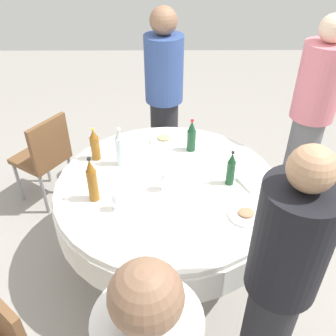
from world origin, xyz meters
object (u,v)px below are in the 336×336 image
Objects in this scene: bottle_amber_inner at (92,181)px; wine_glass_south at (164,177)px; dining_table at (168,199)px; bottle_clear_rear at (120,148)px; plate_far at (246,214)px; person_inner at (280,282)px; wine_glass_west at (116,198)px; person_outer at (310,119)px; person_west at (164,97)px; chair_front at (45,154)px; bottle_amber_outer at (95,145)px; bottle_dark_green_south at (192,136)px; plate_near at (164,139)px; bottle_dark_green_west at (231,169)px.

bottle_amber_inner reaches higher than wine_glass_south.
bottle_clear_rear reaches higher than dining_table.
plate_far is 0.14× the size of person_inner.
bottle_amber_inner is 2.46× the size of wine_glass_west.
plate_far is (0.51, -0.26, -0.09)m from wine_glass_south.
person_inner is at bearing -50.57° from person_outer.
person_west is (0.32, 0.85, -0.01)m from bottle_clear_rear.
bottle_clear_rear is 0.35× the size of chair_front.
plate_far is 0.13× the size of person_outer.
bottle_amber_outer is 0.98× the size of bottle_dark_green_south.
plate_near is 0.14× the size of person_outer.
person_west is at bearing 56.57° from bottle_amber_outer.
dining_table is 1.29m from chair_front.
chair_front is at bearing -120.27° from person_outer.
bottle_dark_green_south is at bearing -73.72° from person_west.
person_inner is at bearing -101.93° from chair_front.
dining_table is 0.61m from plate_far.
wine_glass_west is (0.21, -0.57, -0.03)m from bottle_amber_outer.
bottle_clear_rear is 0.44m from wine_glass_south.
bottle_amber_inner is at bearing -168.30° from wine_glass_south.
person_inner reaches higher than wine_glass_south.
person_outer is (1.18, 0.06, 0.15)m from plate_near.
person_outer is at bearing 10.71° from bottle_amber_outer.
person_west is at bearing 89.88° from plate_near.
bottle_dark_green_south is at bearing 53.42° from wine_glass_west.
bottle_amber_outer is 0.58m from plate_near.
bottle_amber_inner is 0.20× the size of person_inner.
person_outer is 2.27m from chair_front.
bottle_amber_inner reaches higher than wine_glass_west.
bottle_amber_inner is 1.36× the size of plate_near.
wine_glass_west reaches higher than dining_table.
bottle_dark_green_west is 1.14× the size of plate_far.
bottle_clear_rear is at bearing 92.08° from wine_glass_west.
wine_glass_west is 1.27m from chair_front.
person_west is (0.00, 0.52, 0.12)m from plate_near.
wine_glass_west is at bearing -69.44° from bottle_amber_outer.
wine_glass_south is 1.15m from person_west.
wine_glass_west is at bearing -33.42° from bottle_amber_inner.
bottle_dark_green_west is (0.77, -0.24, -0.02)m from bottle_clear_rear.
bottle_dark_green_south is 1.84× the size of wine_glass_south.
dining_table is 0.67m from bottle_amber_outer.
dining_table is 4.88× the size of bottle_amber_inner.
bottle_clear_rear is 0.81m from bottle_dark_green_west.
plate_far is (0.83, -0.56, -0.13)m from bottle_clear_rear.
chair_front is (-0.76, 0.96, -0.32)m from wine_glass_west.
wine_glass_south is (-0.03, -0.07, 0.25)m from dining_table.
bottle_dark_green_south is 0.86m from wine_glass_west.
dining_table is at bearing -113.62° from bottle_dark_green_south.
bottle_amber_outer is at bearing -153.27° from plate_near.
plate_far is at bearing -115.76° from person_inner.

